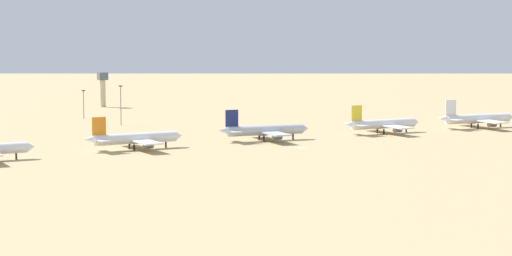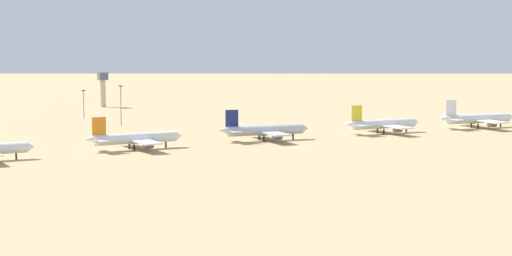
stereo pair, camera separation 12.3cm
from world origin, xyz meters
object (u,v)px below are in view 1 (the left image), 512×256
at_px(parked_jet_yellow_5, 383,124).
at_px(parked_jet_orange_3, 134,138).
at_px(parked_jet_navy_4, 264,130).
at_px(control_tower, 103,86).
at_px(parked_jet_white_6, 477,119).
at_px(light_pole_west, 84,102).
at_px(light_pole_mid, 121,103).

bearing_deg(parked_jet_yellow_5, parked_jet_orange_3, -178.31).
relative_size(parked_jet_navy_4, control_tower, 1.92).
xyz_separation_m(parked_jet_white_6, light_pole_west, (-141.46, 128.42, 4.10)).
bearing_deg(parked_jet_yellow_5, light_pole_mid, 135.26).
distance_m(parked_jet_yellow_5, light_pole_west, 156.02).
bearing_deg(light_pole_mid, parked_jet_orange_3, -106.91).
bearing_deg(control_tower, parked_jet_yellow_5, -73.71).
xyz_separation_m(parked_jet_navy_4, light_pole_mid, (-28.37, 86.34, 6.32)).
relative_size(parked_jet_orange_3, light_pole_west, 2.63).
distance_m(control_tower, light_pole_mid, 112.81).
bearing_deg(light_pole_west, parked_jet_yellow_5, -54.42).
distance_m(parked_jet_yellow_5, control_tower, 204.18).
bearing_deg(parked_jet_orange_3, parked_jet_yellow_5, 0.32).
bearing_deg(parked_jet_orange_3, control_tower, 73.57).
distance_m(parked_jet_orange_3, light_pole_mid, 93.08).
relative_size(parked_jet_yellow_5, light_pole_west, 2.61).
height_order(light_pole_west, light_pole_mid, light_pole_mid).
relative_size(parked_jet_white_6, control_tower, 1.98).
relative_size(light_pole_west, light_pole_mid, 0.78).
height_order(control_tower, light_pole_west, control_tower).
relative_size(parked_jet_orange_3, light_pole_mid, 2.05).
relative_size(parked_jet_yellow_5, light_pole_mid, 2.04).
relative_size(parked_jet_navy_4, parked_jet_yellow_5, 1.02).
relative_size(parked_jet_navy_4, light_pole_west, 2.67).
height_order(control_tower, light_pole_mid, control_tower).
bearing_deg(parked_jet_orange_3, parked_jet_white_6, -0.58).
bearing_deg(parked_jet_white_6, parked_jet_yellow_5, -175.86).
bearing_deg(light_pole_west, control_tower, 64.08).
xyz_separation_m(parked_jet_yellow_5, parked_jet_white_6, (50.71, -1.59, 0.21)).
height_order(parked_jet_navy_4, light_pole_west, light_pole_west).
relative_size(parked_jet_orange_3, parked_jet_navy_4, 0.98).
distance_m(light_pole_west, light_pole_mid, 40.53).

